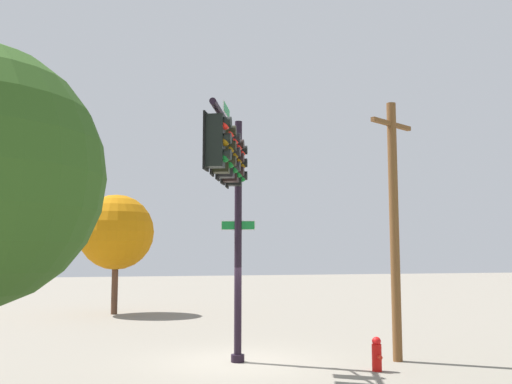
{
  "coord_description": "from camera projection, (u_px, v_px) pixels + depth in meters",
  "views": [
    {
      "loc": [
        15.0,
        -3.65,
        2.86
      ],
      "look_at": [
        0.47,
        0.38,
        4.52
      ],
      "focal_mm": 39.65,
      "sensor_mm": 36.0,
      "label": 1
    }
  ],
  "objects": [
    {
      "name": "tree_near",
      "position": [
        116.0,
        232.0,
        27.41
      ],
      "size": [
        3.64,
        3.64,
        5.75
      ],
      "color": "#513525",
      "rests_on": "ground_plane"
    },
    {
      "name": "ground_plane",
      "position": [
        238.0,
        362.0,
        15.02
      ],
      "size": [
        120.0,
        120.0,
        0.0
      ],
      "primitive_type": "plane",
      "color": "gray"
    },
    {
      "name": "utility_pole",
      "position": [
        394.0,
        223.0,
        15.54
      ],
      "size": [
        0.93,
        1.66,
        7.09
      ],
      "color": "brown",
      "rests_on": "ground_plane"
    },
    {
      "name": "signal_pole_assembly",
      "position": [
        230.0,
        174.0,
        13.73
      ],
      "size": [
        4.24,
        2.12,
        6.54
      ],
      "color": "black",
      "rests_on": "ground_plane"
    },
    {
      "name": "fire_hydrant",
      "position": [
        377.0,
        354.0,
        13.89
      ],
      "size": [
        0.33,
        0.24,
        0.83
      ],
      "color": "red",
      "rests_on": "ground_plane"
    }
  ]
}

